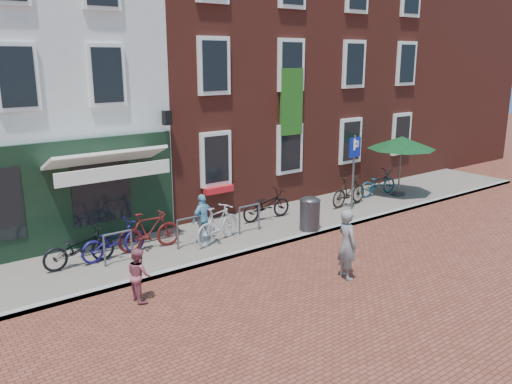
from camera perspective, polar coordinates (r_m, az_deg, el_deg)
ground at (r=14.18m, az=0.52°, el=-6.41°), size 80.00×80.00×0.00m
sidewalk at (r=15.86m, az=0.10°, el=-3.92°), size 24.00×3.00×0.10m
building_brick_mid at (r=20.19m, az=-7.27°, el=14.23°), size 6.00×8.00×10.00m
building_brick_right at (r=23.76m, az=5.78°, el=14.30°), size 6.00×8.00×10.00m
filler_right at (r=28.56m, az=15.66°, el=12.87°), size 7.00×8.00×9.00m
litter_bin at (r=15.44m, az=5.88°, el=-2.13°), size 0.59×0.59×1.09m
parking_sign at (r=17.50m, az=10.63°, el=3.48°), size 0.50×0.07×2.50m
parasol at (r=19.67m, az=15.59°, el=5.44°), size 2.45×2.45×2.28m
woman at (r=12.40m, az=9.88°, el=-5.63°), size 0.53×0.69×1.67m
boy at (r=11.50m, az=-12.62°, el=-8.78°), size 0.46×0.58×1.17m
cafe_person at (r=14.42m, az=-5.80°, el=-2.85°), size 0.85×0.53×1.36m
bicycle_0 at (r=13.49m, az=-18.71°, el=-5.76°), size 1.78×0.65×0.93m
bicycle_1 at (r=14.12m, az=-11.54°, el=-4.15°), size 1.75×0.64×1.03m
bicycle_2 at (r=13.77m, az=-15.25°, el=-5.08°), size 1.83×0.82×0.93m
bicycle_3 at (r=14.43m, az=-4.19°, el=-3.48°), size 1.78×0.99×1.03m
bicycle_4 at (r=16.37m, az=1.13°, el=-1.43°), size 1.78×0.66×0.93m
bicycle_5 at (r=18.16m, az=10.10°, el=0.11°), size 1.75×0.63×1.03m
bicycle_6 at (r=19.75m, az=13.13°, el=0.97°), size 1.79×0.68×0.93m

